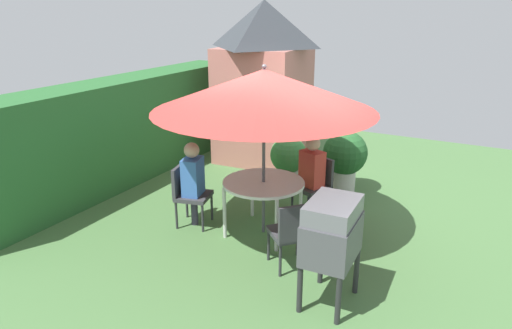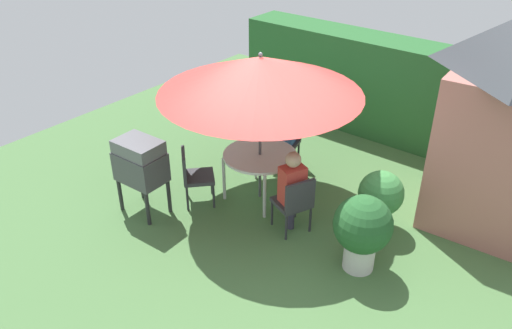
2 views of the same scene
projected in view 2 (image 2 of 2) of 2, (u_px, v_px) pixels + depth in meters
name	position (u px, v px, depth m)	size (l,w,h in m)	color
ground_plane	(284.00, 218.00, 7.74)	(11.00, 11.00, 0.00)	#47703D
hedge_backdrop	(395.00, 91.00, 9.64)	(6.33, 0.87, 1.85)	#28602D
patio_table	(260.00, 158.00, 7.89)	(1.14, 1.14, 0.77)	white
patio_umbrella	(260.00, 75.00, 7.22)	(2.96, 2.96, 2.37)	#4C4C51
bbq_grill	(140.00, 162.00, 7.49)	(0.72, 0.53, 1.20)	#47474C
chair_near_shed	(295.00, 201.00, 7.21)	(0.61, 0.61, 0.90)	#38383D
chair_far_side	(286.00, 138.00, 8.87)	(0.56, 0.57, 0.90)	#38383D
chair_toward_hedge	(193.00, 174.00, 7.85)	(0.65, 0.65, 0.90)	#38383D
potted_plant_by_shed	(362.00, 228.00, 6.49)	(0.76, 0.76, 1.07)	silver
potted_plant_by_grill	(381.00, 196.00, 7.31)	(0.65, 0.65, 0.90)	silver
person_in_red	(292.00, 183.00, 7.14)	(0.36, 0.41, 1.26)	#CC3D33
person_in_blue	(285.00, 126.00, 8.67)	(0.39, 0.32, 1.26)	#3866B2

